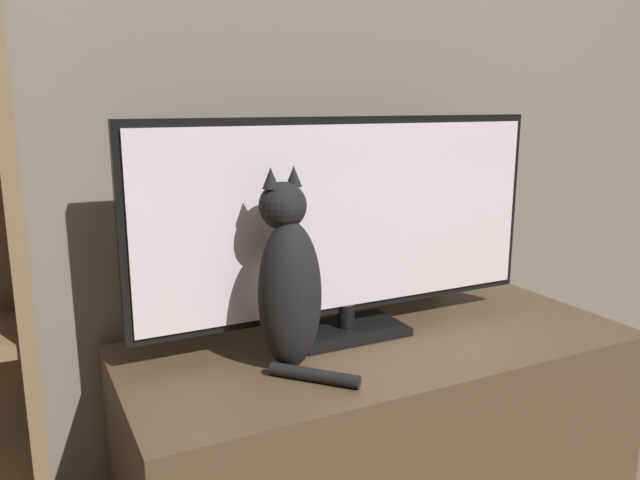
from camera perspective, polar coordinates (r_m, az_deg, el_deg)
name	(u,v)px	position (r m, az deg, el deg)	size (l,w,h in m)	color
tv_stand	(380,423)	(1.67, 5.53, -16.36)	(1.27, 0.56, 0.45)	brown
tv	(346,224)	(1.53, 2.40, 1.51)	(1.08, 0.18, 0.54)	black
cat	(288,283)	(1.36, -2.91, -3.98)	(0.17, 0.26, 0.44)	black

